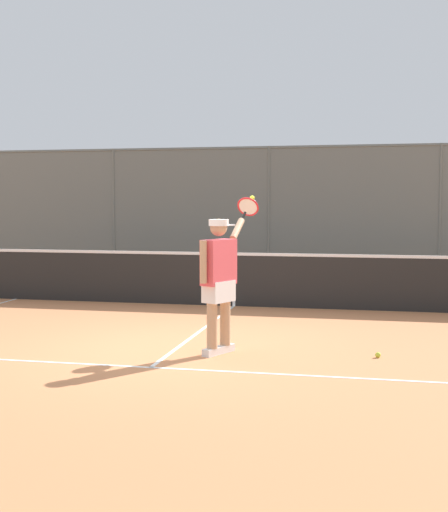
% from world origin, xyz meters
% --- Properties ---
extents(ground_plane, '(60.00, 60.00, 0.00)m').
position_xyz_m(ground_plane, '(0.00, 0.00, 0.00)').
color(ground_plane, '#C67A4C').
extents(court_line_markings, '(8.60, 8.69, 0.01)m').
position_xyz_m(court_line_markings, '(0.00, 1.43, 0.00)').
color(court_line_markings, white).
rests_on(court_line_markings, ground).
extents(fence_backdrop, '(18.48, 1.37, 3.17)m').
position_xyz_m(fence_backdrop, '(0.00, -8.50, 1.33)').
color(fence_backdrop, slate).
rests_on(fence_backdrop, ground).
extents(tennis_net, '(11.05, 0.09, 1.07)m').
position_xyz_m(tennis_net, '(0.00, -3.72, 0.49)').
color(tennis_net, '#2D2D2D').
rests_on(tennis_net, ground).
extents(tennis_player, '(0.56, 1.36, 1.95)m').
position_xyz_m(tennis_player, '(-0.59, 0.16, 0.97)').
color(tennis_player, silver).
rests_on(tennis_player, ground).
extents(tennis_ball_mid_court, '(0.07, 0.07, 0.07)m').
position_xyz_m(tennis_ball_mid_court, '(-2.50, -0.01, 0.03)').
color(tennis_ball_mid_court, '#C1D138').
rests_on(tennis_ball_mid_court, ground).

